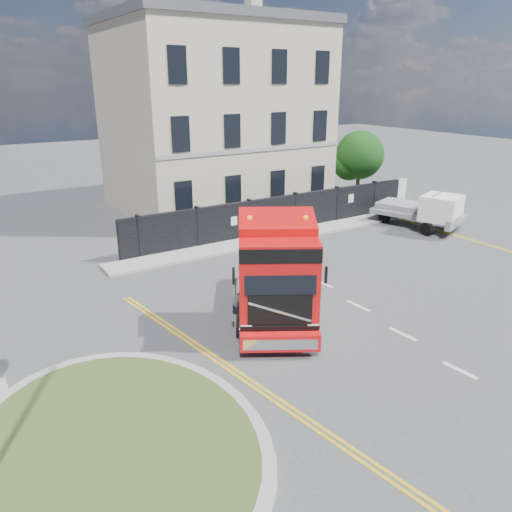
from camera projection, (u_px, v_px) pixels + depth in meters
ground at (288, 321)px, 17.29m from camera, size 120.00×120.00×0.00m
traffic_island at (115, 444)px, 11.34m from camera, size 6.80×6.80×0.17m
hoarding_fence at (289, 213)px, 27.43m from camera, size 18.80×0.25×2.00m
georgian_building at (214, 116)px, 31.53m from camera, size 12.30×10.30×12.80m
tree at (357, 157)px, 33.18m from camera, size 3.20×3.20×4.80m
pavement_far at (290, 235)px, 26.75m from camera, size 20.00×1.60×0.12m
truck at (276, 278)px, 16.50m from camera, size 5.35×6.75×3.86m
flatbed_pickup at (432, 211)px, 27.45m from camera, size 3.58×5.42×2.06m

